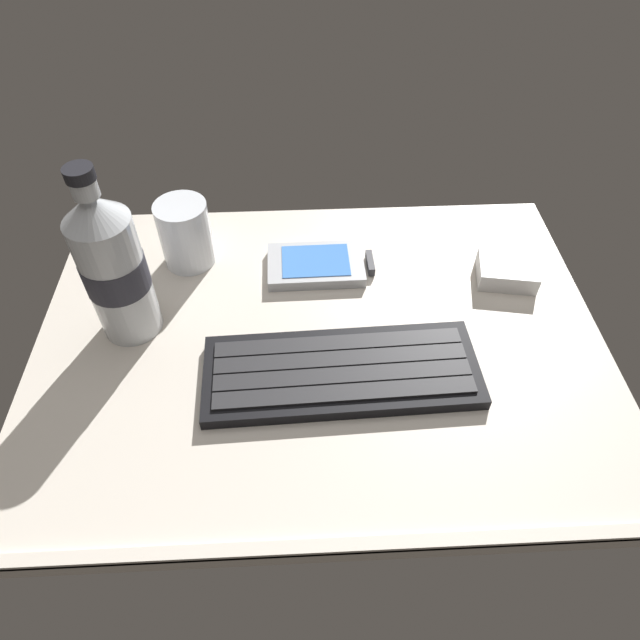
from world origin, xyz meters
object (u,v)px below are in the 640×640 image
handheld_device (321,265)px  juice_cup (186,236)px  charger_block (507,271)px  water_bottle (113,267)px  keyboard (341,371)px

handheld_device → juice_cup: size_ratio=1.52×
juice_cup → charger_block: 39.96cm
handheld_device → charger_block: charger_block is taller
handheld_device → water_bottle: (-21.98, -8.54, 8.28)cm
handheld_device → juice_cup: (-16.65, 2.57, 3.18)cm
handheld_device → water_bottle: water_bottle is taller
handheld_device → charger_block: (22.86, -2.78, 0.47)cm
juice_cup → handheld_device: bearing=-8.8°
charger_block → keyboard: bearing=-146.6°
handheld_device → keyboard: bearing=-85.4°
handheld_device → juice_cup: bearing=171.2°
keyboard → juice_cup: 26.73cm
juice_cup → charger_block: (39.51, -5.36, -2.71)cm
keyboard → water_bottle: water_bottle is taller
keyboard → charger_block: 25.75cm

